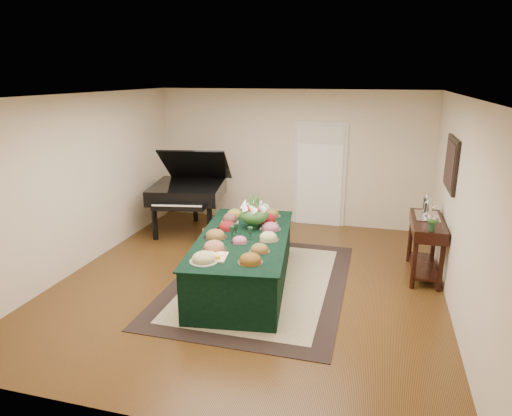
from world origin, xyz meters
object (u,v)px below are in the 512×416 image
(floral_centerpiece, at_px, (254,211))
(mahogany_sideboard, at_px, (427,233))
(grand_piano, at_px, (188,190))
(buffet_table, at_px, (244,260))

(floral_centerpiece, xyz_separation_m, mahogany_sideboard, (2.52, 0.62, -0.32))
(floral_centerpiece, bearing_deg, grand_piano, 137.48)
(buffet_table, distance_m, mahogany_sideboard, 2.78)
(buffet_table, xyz_separation_m, floral_centerpiece, (0.05, 0.40, 0.63))
(grand_piano, xyz_separation_m, mahogany_sideboard, (4.28, -1.01, -0.13))
(grand_piano, distance_m, mahogany_sideboard, 4.40)
(floral_centerpiece, bearing_deg, buffet_table, -96.58)
(floral_centerpiece, distance_m, mahogany_sideboard, 2.61)
(buffet_table, bearing_deg, mahogany_sideboard, 21.71)
(mahogany_sideboard, bearing_deg, floral_centerpiece, -166.22)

